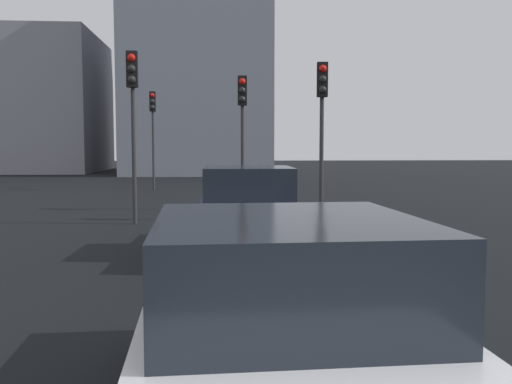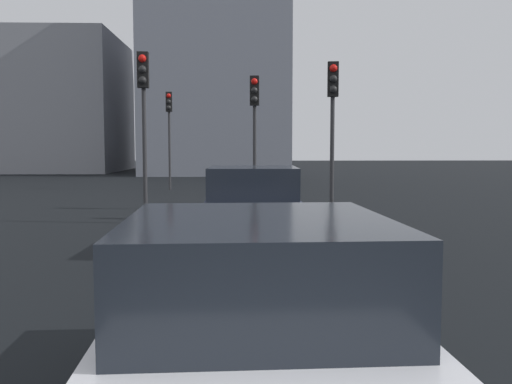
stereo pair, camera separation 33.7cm
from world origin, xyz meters
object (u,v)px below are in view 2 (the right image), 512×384
Objects in this scene: car_white_second at (256,332)px; traffic_light_far_right at (169,120)px; car_navy_lead at (253,211)px; traffic_light_near_right at (255,114)px; traffic_light_far_left at (144,101)px; traffic_light_near_left at (333,108)px.

car_white_second is 22.53m from traffic_light_far_right.
traffic_light_near_right is at bearing -0.56° from car_navy_lead.
traffic_light_far_left is (-2.90, 2.91, 0.15)m from traffic_light_near_right.
traffic_light_far_left is at bearing 35.35° from car_navy_lead.
traffic_light_far_left is at bearing 1.02° from traffic_light_far_right.
traffic_light_far_right reaches higher than car_navy_lead.
car_navy_lead reaches higher than car_white_second.
traffic_light_near_left is 4.90m from traffic_light_far_left.
traffic_light_far_left is 0.98× the size of traffic_light_far_right.
traffic_light_far_left is (3.98, 2.69, 2.37)m from car_navy_lead.
traffic_light_near_right reaches higher than car_navy_lead.
car_navy_lead is 0.93× the size of traffic_light_far_left.
traffic_light_near_right is 4.12m from traffic_light_far_left.
car_white_second is 11.31m from traffic_light_far_left.
car_white_second is 1.02× the size of traffic_light_near_left.
traffic_light_near_left is 12.50m from traffic_light_far_right.
traffic_light_near_left is 0.94× the size of traffic_light_far_right.
traffic_light_near_right is at bearing 133.71° from traffic_light_far_left.
car_navy_lead is 5.36m from traffic_light_far_left.
traffic_light_near_right is at bearing 20.61° from traffic_light_far_right.
traffic_light_near_right is 0.95× the size of traffic_light_far_left.
traffic_light_near_right is 9.25m from traffic_light_far_right.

